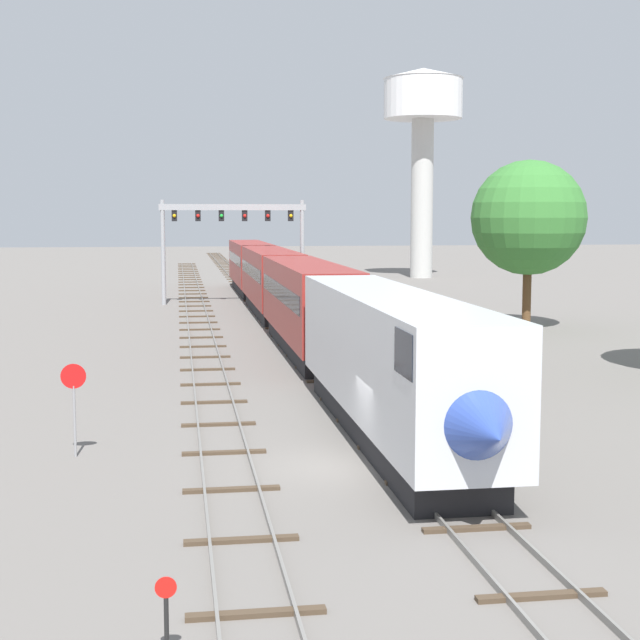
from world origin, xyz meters
name	(u,v)px	position (x,y,z in m)	size (l,w,h in m)	color
ground_plane	(347,467)	(0.00, 0.00, 0.00)	(400.00, 400.00, 0.00)	slate
track_main	(253,295)	(2.00, 60.00, 0.07)	(2.60, 200.00, 0.16)	slate
track_near	(198,319)	(-3.50, 40.00, 0.07)	(2.60, 160.00, 0.16)	slate
passenger_train	(285,289)	(2.00, 33.57, 2.60)	(3.04, 80.09, 4.80)	silver
signal_gantry	(233,228)	(-0.25, 51.91, 6.33)	(12.10, 0.49, 8.61)	#999BA0
water_tower	(423,115)	(23.71, 82.25, 18.95)	(9.31, 9.31, 24.33)	beige
switch_stand	(167,632)	(-5.10, -11.56, 0.52)	(0.36, 0.24, 1.46)	black
stop_sign	(74,397)	(-8.00, 2.32, 1.87)	(0.76, 0.08, 2.88)	gray
trackside_tree_left	(529,218)	(17.50, 31.62, 7.17)	(7.38, 7.38, 10.88)	brown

